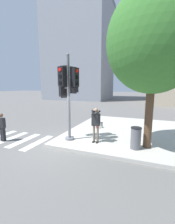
{
  "coord_description": "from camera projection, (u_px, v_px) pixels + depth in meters",
  "views": [
    {
      "loc": [
        4.09,
        -6.23,
        2.98
      ],
      "look_at": [
        1.35,
        0.73,
        1.7
      ],
      "focal_mm": 24.0,
      "sensor_mm": 36.0,
      "label": 1
    }
  ],
  "objects": [
    {
      "name": "trash_bin",
      "position": [
        136.0,
        138.0,
        6.78
      ],
      "size": [
        0.48,
        0.48,
        1.01
      ],
      "color": "#5B5B60",
      "rests_on": "sidewalk_corner"
    },
    {
      "name": "pedestrian_distant",
      "position": [
        2.0,
        127.0,
        8.13
      ],
      "size": [
        0.34,
        0.2,
        1.56
      ],
      "color": "black",
      "rests_on": "ground_plane"
    },
    {
      "name": "crosswalk_stripes",
      "position": [
        11.0,
        138.0,
        8.73
      ],
      "size": [
        4.24,
        2.3,
        0.01
      ],
      "color": "silver",
      "rests_on": "ground_plane"
    },
    {
      "name": "ground_plane",
      "position": [
        58.0,
        145.0,
        7.69
      ],
      "size": [
        160.0,
        160.0,
        0.0
      ],
      "primitive_type": "plane",
      "color": "slate"
    },
    {
      "name": "street_tree",
      "position": [
        154.0,
        42.0,
        6.27
      ],
      "size": [
        3.99,
        3.99,
        6.88
      ],
      "color": "brown",
      "rests_on": "sidewalk_corner"
    },
    {
      "name": "person_photographer",
      "position": [
        96.0,
        122.0,
        7.49
      ],
      "size": [
        0.58,
        0.54,
        1.76
      ],
      "color": "black",
      "rests_on": "sidewalk_corner"
    },
    {
      "name": "traffic_signal_pole",
      "position": [
        69.0,
        89.0,
        7.61
      ],
      "size": [
        1.28,
        1.31,
        4.43
      ],
      "color": "slate",
      "rests_on": "sidewalk_corner"
    },
    {
      "name": "sidewalk_corner",
      "position": [
        134.0,
        132.0,
        9.62
      ],
      "size": [
        8.0,
        8.0,
        0.16
      ],
      "color": "#BCB7AD",
      "rests_on": "ground_plane"
    },
    {
      "name": "building_left",
      "position": [
        79.0,
        51.0,
        34.8
      ],
      "size": [
        14.15,
        11.47,
        22.18
      ],
      "color": "gray",
      "rests_on": "ground_plane"
    },
    {
      "name": "fire_hydrant",
      "position": [
        97.0,
        122.0,
        10.17
      ],
      "size": [
        0.18,
        0.24,
        0.8
      ],
      "color": "red",
      "rests_on": "sidewalk_corner"
    }
  ]
}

